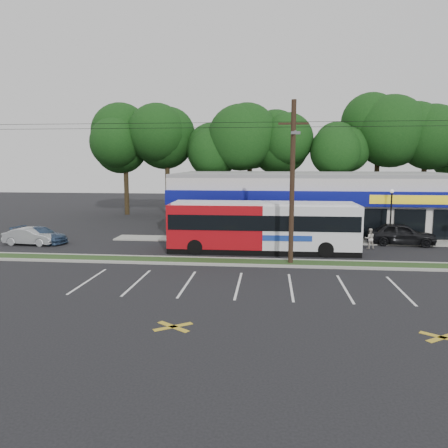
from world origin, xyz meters
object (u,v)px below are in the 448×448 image
at_px(pedestrian_a, 312,233).
at_px(pedestrian_b, 370,239).
at_px(utility_pole, 290,177).
at_px(car_dark, 401,234).
at_px(car_blue, 40,235).
at_px(lamp_post, 391,210).
at_px(metrobus, 263,226).
at_px(car_silver, 30,236).

xyz_separation_m(pedestrian_a, pedestrian_b, (4.06, -1.07, -0.15)).
xyz_separation_m(utility_pole, car_dark, (8.91, 7.48, -4.56)).
bearing_deg(car_blue, car_dark, -73.60).
bearing_deg(pedestrian_b, utility_pole, 38.80).
bearing_deg(pedestrian_b, pedestrian_a, -18.59).
relative_size(car_blue, pedestrian_a, 2.47).
distance_m(car_dark, car_blue, 28.02).
bearing_deg(utility_pole, car_blue, 164.88).
bearing_deg(lamp_post, pedestrian_b, -132.31).
xyz_separation_m(metrobus, car_dark, (10.54, 3.91, -1.03)).
bearing_deg(pedestrian_b, lamp_post, -136.13).
bearing_deg(car_silver, car_dark, -80.83).
xyz_separation_m(car_dark, car_silver, (-28.36, -3.00, -0.20)).
bearing_deg(car_blue, lamp_post, -72.65).
relative_size(metrobus, pedestrian_a, 7.32).
distance_m(car_blue, pedestrian_a, 21.19).
height_order(utility_pole, metrobus, utility_pole).
bearing_deg(pedestrian_a, car_silver, -5.95).
bearing_deg(metrobus, car_blue, 174.44).
height_order(utility_pole, car_blue, utility_pole).
height_order(car_dark, car_blue, car_dark).
xyz_separation_m(utility_pole, car_blue, (-19.02, 5.14, -4.76)).
relative_size(car_silver, pedestrian_b, 2.66).
xyz_separation_m(car_dark, car_blue, (-27.93, -2.34, -0.21)).
height_order(lamp_post, pedestrian_a, lamp_post).
xyz_separation_m(utility_pole, metrobus, (-1.63, 3.57, -3.53)).
bearing_deg(car_silver, car_blue, -30.45).
distance_m(metrobus, car_dark, 11.28).
bearing_deg(car_dark, car_blue, 101.81).
relative_size(car_dark, car_blue, 1.12).
relative_size(utility_pole, lamp_post, 11.76).
distance_m(lamp_post, car_dark, 2.00).
relative_size(utility_pole, metrobus, 3.77).
xyz_separation_m(lamp_post, car_blue, (-27.19, -2.74, -2.02)).
xyz_separation_m(lamp_post, car_dark, (0.74, -0.39, -1.81)).
relative_size(car_dark, pedestrian_a, 2.77).
height_order(utility_pole, lamp_post, utility_pole).
height_order(car_dark, pedestrian_b, car_dark).
bearing_deg(pedestrian_b, car_blue, -2.60).
distance_m(car_blue, pedestrian_b, 25.19).
bearing_deg(lamp_post, utility_pole, -136.05).
distance_m(metrobus, pedestrian_a, 5.00).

